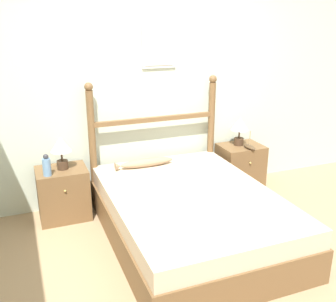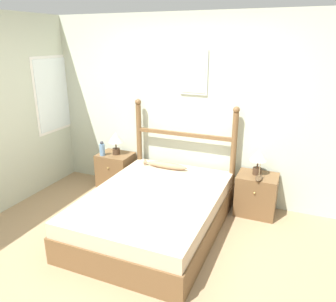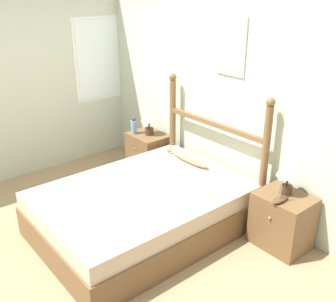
% 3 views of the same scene
% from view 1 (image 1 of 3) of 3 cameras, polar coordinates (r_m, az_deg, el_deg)
% --- Properties ---
extents(ground_plane, '(16.00, 16.00, 0.00)m').
position_cam_1_polar(ground_plane, '(3.47, 7.92, -17.01)').
color(ground_plane, '#9E7F5B').
extents(wall_back, '(6.40, 0.08, 2.55)m').
position_cam_1_polar(wall_back, '(4.45, -2.27, 9.27)').
color(wall_back, beige).
rests_on(wall_back, ground_plane).
extents(bed, '(1.50, 2.06, 0.48)m').
position_cam_1_polar(bed, '(3.78, 3.32, -9.39)').
color(bed, brown).
rests_on(bed, ground_plane).
extents(headboard, '(1.51, 0.09, 1.39)m').
position_cam_1_polar(headboard, '(4.43, -1.91, 2.29)').
color(headboard, brown).
rests_on(headboard, ground_plane).
extents(nightstand_left, '(0.51, 0.43, 0.54)m').
position_cam_1_polar(nightstand_left, '(4.28, -14.96, -5.96)').
color(nightstand_left, brown).
rests_on(nightstand_left, ground_plane).
extents(nightstand_right, '(0.51, 0.43, 0.54)m').
position_cam_1_polar(nightstand_right, '(4.93, 10.41, -2.21)').
color(nightstand_right, brown).
rests_on(nightstand_right, ground_plane).
extents(table_lamp_left, '(0.21, 0.21, 0.34)m').
position_cam_1_polar(table_lamp_left, '(4.10, -15.28, 0.57)').
color(table_lamp_left, '#422D1E').
rests_on(table_lamp_left, nightstand_left).
extents(table_lamp_right, '(0.21, 0.21, 0.34)m').
position_cam_1_polar(table_lamp_right, '(4.79, 10.36, 3.56)').
color(table_lamp_right, '#422D1E').
rests_on(table_lamp_right, nightstand_right).
extents(bottle, '(0.08, 0.08, 0.22)m').
position_cam_1_polar(bottle, '(4.01, -17.20, -2.10)').
color(bottle, '#668CB2').
rests_on(bottle, nightstand_left).
extents(model_boat, '(0.08, 0.21, 0.21)m').
position_cam_1_polar(model_boat, '(4.74, 11.71, 0.63)').
color(model_boat, '#4C3823').
rests_on(model_boat, nightstand_right).
extents(fish_pillow, '(0.65, 0.11, 0.09)m').
position_cam_1_polar(fish_pillow, '(4.26, -3.36, -1.72)').
color(fish_pillow, '#997A5B').
rests_on(fish_pillow, bed).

